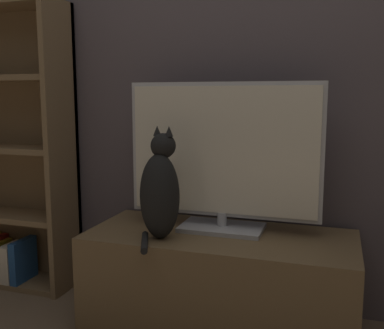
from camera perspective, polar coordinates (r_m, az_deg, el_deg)
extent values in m
cube|color=#564C51|center=(2.28, 5.82, 14.58)|extent=(4.80, 0.05, 2.60)
cube|color=brown|center=(2.13, 3.51, -14.54)|extent=(1.20, 0.53, 0.45)
cube|color=#B7B7BC|center=(2.12, 3.83, -8.00)|extent=(0.38, 0.23, 0.02)
cylinder|color=#B7B7BC|center=(2.11, 3.84, -6.91)|extent=(0.04, 0.04, 0.06)
cube|color=#B7B7BC|center=(2.05, 3.98, 1.83)|extent=(0.89, 0.02, 0.61)
cube|color=silver|center=(2.04, 3.89, 1.78)|extent=(0.86, 0.01, 0.58)
ellipsoid|color=black|center=(1.95, -4.12, -4.07)|extent=(0.21, 0.19, 0.37)
ellipsoid|color=silver|center=(2.00, -3.20, -4.28)|extent=(0.11, 0.07, 0.21)
sphere|color=black|center=(1.94, -3.68, 2.39)|extent=(0.13, 0.13, 0.11)
cone|color=black|center=(1.95, -4.45, 4.30)|extent=(0.04, 0.04, 0.04)
cone|color=black|center=(1.92, -2.94, 4.24)|extent=(0.04, 0.04, 0.04)
cylinder|color=black|center=(1.90, -6.03, -9.79)|extent=(0.11, 0.22, 0.03)
cube|color=brown|center=(2.48, -16.17, 1.70)|extent=(0.03, 0.28, 1.55)
cube|color=brown|center=(2.83, -21.64, 2.24)|extent=(0.85, 0.03, 1.55)
cube|color=brown|center=(2.91, -22.39, -13.12)|extent=(0.79, 0.25, 0.03)
cube|color=brown|center=(2.80, -22.84, -5.83)|extent=(0.79, 0.25, 0.03)
cube|color=#B79323|center=(2.87, -23.23, -11.04)|extent=(0.03, 0.20, 0.20)
cube|color=#236B38|center=(2.85, -22.44, -11.32)|extent=(0.03, 0.21, 0.19)
cube|color=beige|center=(2.79, -21.79, -11.41)|extent=(0.07, 0.17, 0.21)
cube|color=navy|center=(2.76, -20.62, -11.29)|extent=(0.04, 0.19, 0.24)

